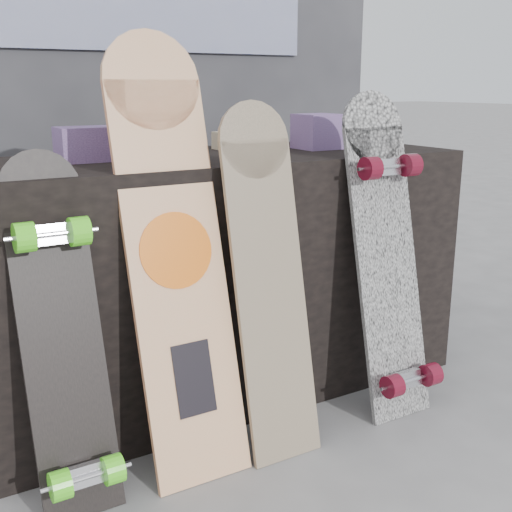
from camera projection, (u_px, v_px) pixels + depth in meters
ground at (300, 450)px, 1.85m from camera, size 60.00×60.00×0.00m
vendor_table at (219, 274)px, 2.16m from camera, size 1.60×0.60×0.80m
booth at (123, 64)px, 2.69m from camera, size 2.40×0.22×2.20m
merch_box_purple at (89, 144)px, 1.88m from camera, size 0.18×0.12×0.10m
merch_box_small at (318, 131)px, 2.25m from camera, size 0.14×0.14×0.12m
merch_box_flat at (246, 140)px, 2.26m from camera, size 0.22×0.10×0.06m
longboard_geisha at (174, 244)px, 1.68m from camera, size 0.27×0.33×1.16m
longboard_celtic at (268, 271)px, 1.77m from camera, size 0.21×0.23×0.98m
longboard_cascadia at (388, 252)px, 1.99m from camera, size 0.23×0.30×1.00m
skateboard_dark at (62, 332)px, 1.54m from camera, size 0.20×0.31×0.87m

